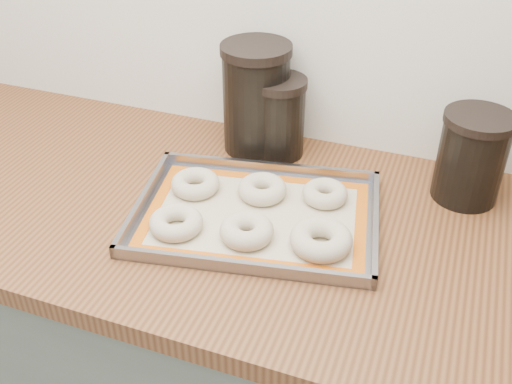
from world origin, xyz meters
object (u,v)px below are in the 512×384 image
at_px(bagel_front_left, 176,223).
at_px(canister_left, 256,98).
at_px(bagel_back_right, 325,194).
at_px(bagel_front_mid, 247,231).
at_px(bagel_back_left, 195,184).
at_px(bagel_back_mid, 262,189).
at_px(canister_right, 472,157).
at_px(bagel_front_right, 321,239).
at_px(canister_mid, 279,117).
at_px(baking_tray, 256,215).

distance_m(bagel_front_left, canister_left, 0.36).
xyz_separation_m(bagel_front_left, bagel_back_right, (0.23, 0.19, -0.00)).
height_order(bagel_front_mid, bagel_back_left, bagel_front_mid).
bearing_deg(bagel_back_right, bagel_front_left, -141.22).
bearing_deg(bagel_back_right, bagel_back_mid, -166.11).
xyz_separation_m(bagel_back_right, canister_right, (0.26, 0.12, 0.07)).
relative_size(bagel_front_right, bagel_back_mid, 1.15).
relative_size(bagel_back_left, bagel_back_mid, 1.01).
distance_m(bagel_back_left, canister_mid, 0.24).
height_order(bagel_front_left, bagel_back_mid, bagel_back_mid).
relative_size(baking_tray, canister_mid, 2.86).
distance_m(bagel_back_mid, canister_left, 0.23).
relative_size(bagel_front_mid, canister_right, 0.54).
distance_m(baking_tray, bagel_front_mid, 0.07).
xyz_separation_m(bagel_back_left, bagel_back_right, (0.26, 0.06, -0.00)).
bearing_deg(bagel_back_mid, canister_right, 21.52).
bearing_deg(bagel_back_left, bagel_back_mid, 11.48).
height_order(bagel_front_left, bagel_back_left, same).
height_order(bagel_front_right, bagel_back_left, bagel_front_right).
xyz_separation_m(bagel_front_mid, bagel_back_left, (-0.15, 0.11, -0.00)).
bearing_deg(bagel_front_left, bagel_front_mid, 9.08).
xyz_separation_m(canister_mid, canister_right, (0.40, -0.03, 0.00)).
xyz_separation_m(baking_tray, bagel_front_left, (-0.12, -0.09, 0.01)).
relative_size(bagel_front_mid, canister_left, 0.40).
height_order(bagel_front_mid, bagel_front_right, bagel_front_right).
bearing_deg(canister_mid, bagel_back_left, -117.55).
height_order(bagel_front_mid, bagel_back_right, bagel_front_mid).
bearing_deg(baking_tray, bagel_front_mid, -83.30).
distance_m(bagel_front_mid, bagel_back_mid, 0.14).
bearing_deg(baking_tray, canister_mid, 98.53).
bearing_deg(baking_tray, bagel_back_right, 40.97).
xyz_separation_m(baking_tray, canister_right, (0.37, 0.21, 0.08)).
xyz_separation_m(bagel_front_mid, canister_right, (0.36, 0.29, 0.07)).
relative_size(bagel_back_mid, canister_left, 0.40).
bearing_deg(bagel_front_mid, bagel_front_left, -170.92).
height_order(baking_tray, canister_mid, canister_mid).
distance_m(bagel_front_mid, canister_right, 0.46).
xyz_separation_m(baking_tray, bagel_back_mid, (-0.01, 0.07, 0.02)).
bearing_deg(bagel_back_right, canister_right, 24.87).
xyz_separation_m(bagel_front_mid, bagel_back_right, (0.10, 0.17, -0.00)).
bearing_deg(bagel_back_mid, bagel_front_left, -125.49).
height_order(bagel_front_left, bagel_front_right, bagel_front_right).
distance_m(bagel_front_left, bagel_back_mid, 0.19).
bearing_deg(baking_tray, canister_right, 30.33).
bearing_deg(bagel_back_right, canister_left, 142.10).
xyz_separation_m(bagel_front_mid, canister_mid, (-0.05, 0.32, 0.07)).
xyz_separation_m(bagel_back_mid, canister_left, (-0.08, 0.19, 0.10)).
relative_size(bagel_front_right, canister_mid, 0.62).
bearing_deg(canister_left, bagel_back_left, -103.50).
relative_size(baking_tray, bagel_front_mid, 5.20).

